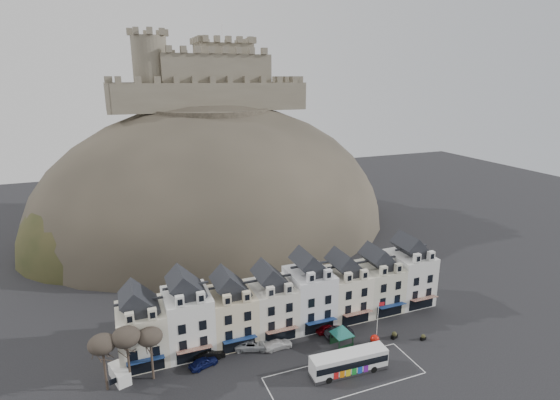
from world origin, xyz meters
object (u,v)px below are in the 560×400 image
(car_navy, at_px, (203,362))
(car_silver, at_px, (252,344))
(bus_shelter, at_px, (342,330))
(car_black, at_px, (209,354))
(flagpole, at_px, (378,319))
(white_van, at_px, (120,374))
(red_buoy, at_px, (375,340))
(bus, at_px, (349,361))
(car_maroon, at_px, (327,328))
(car_charcoal, at_px, (339,332))
(car_white, at_px, (278,344))

(car_navy, bearing_deg, car_silver, -95.79)
(bus_shelter, xyz_separation_m, car_black, (-19.80, 4.55, -2.19))
(flagpole, bearing_deg, white_van, 171.85)
(red_buoy, bearing_deg, white_van, 170.77)
(bus, height_order, flagpole, flagpole)
(car_navy, bearing_deg, car_black, -54.78)
(car_black, bearing_deg, car_maroon, -89.06)
(red_buoy, distance_m, car_silver, 19.08)
(white_van, relative_size, car_charcoal, 0.94)
(car_charcoal, bearing_deg, red_buoy, -134.69)
(car_maroon, bearing_deg, red_buoy, -154.39)
(car_white, height_order, car_maroon, car_maroon)
(bus_shelter, height_order, red_buoy, bus_shelter)
(car_black, bearing_deg, red_buoy, -102.91)
(car_silver, relative_size, car_white, 1.16)
(car_maroon, bearing_deg, car_silver, 75.24)
(car_maroon, bearing_deg, flagpole, -147.27)
(bus, distance_m, flagpole, 9.57)
(car_navy, bearing_deg, white_van, 65.80)
(bus_shelter, bearing_deg, car_white, 157.44)
(bus_shelter, xyz_separation_m, car_maroon, (-0.20, 4.55, -2.26))
(car_silver, relative_size, car_maroon, 1.32)
(car_charcoal, bearing_deg, car_white, 87.05)
(red_buoy, bearing_deg, bus_shelter, 162.66)
(car_charcoal, bearing_deg, bus, 160.27)
(bus_shelter, bearing_deg, car_maroon, 88.94)
(car_silver, bearing_deg, bus, -114.18)
(car_silver, bearing_deg, car_white, -90.61)
(car_maroon, xyz_separation_m, car_charcoal, (1.20, -2.03, 0.09))
(bus_shelter, height_order, white_van, bus_shelter)
(flagpole, bearing_deg, red_buoy, -143.20)
(car_black, xyz_separation_m, car_silver, (6.73, 0.00, 0.00))
(red_buoy, distance_m, car_white, 15.18)
(red_buoy, relative_size, car_silver, 0.32)
(red_buoy, height_order, flagpole, flagpole)
(bus, height_order, white_van, bus)
(bus_shelter, height_order, car_charcoal, bus_shelter)
(bus, height_order, car_black, bus)
(bus, xyz_separation_m, car_silver, (-10.94, 10.33, -0.99))
(car_silver, bearing_deg, bus_shelter, -90.04)
(car_black, relative_size, car_maroon, 1.13)
(red_buoy, relative_size, car_black, 0.37)
(flagpole, distance_m, car_white, 16.14)
(white_van, height_order, car_silver, white_van)
(white_van, xyz_separation_m, car_charcoal, (33.32, -1.98, -0.16))
(car_white, distance_m, car_charcoal, 10.42)
(car_white, xyz_separation_m, car_maroon, (9.20, 1.32, 0.02))
(car_silver, distance_m, car_maroon, 12.87)
(car_white, bearing_deg, car_navy, 89.28)
(red_buoy, distance_m, car_charcoal, 5.72)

